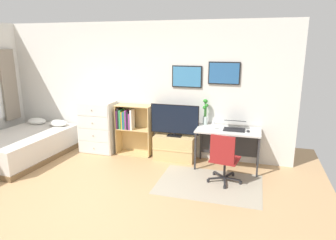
{
  "coord_description": "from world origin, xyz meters",
  "views": [
    {
      "loc": [
        2.31,
        -3.34,
        2.27
      ],
      "look_at": [
        0.86,
        1.5,
        0.98
      ],
      "focal_mm": 32.23,
      "sensor_mm": 36.0,
      "label": 1
    }
  ],
  "objects_px": {
    "bed": "(24,145)",
    "computer_mouse": "(248,131)",
    "bamboo_vase": "(205,111)",
    "tv_stand": "(175,148)",
    "dresser": "(98,127)",
    "bookshelf": "(131,125)",
    "desk": "(228,135)",
    "laptop": "(235,125)",
    "wine_glass": "(214,122)",
    "television": "(175,120)",
    "office_chair": "(224,158)"
  },
  "relations": [
    {
      "from": "tv_stand",
      "to": "computer_mouse",
      "type": "relative_size",
      "value": 7.7
    },
    {
      "from": "dresser",
      "to": "office_chair",
      "type": "distance_m",
      "value": 2.87
    },
    {
      "from": "laptop",
      "to": "bookshelf",
      "type": "bearing_deg",
      "value": 177.85
    },
    {
      "from": "desk",
      "to": "laptop",
      "type": "bearing_deg",
      "value": -4.18
    },
    {
      "from": "desk",
      "to": "computer_mouse",
      "type": "distance_m",
      "value": 0.41
    },
    {
      "from": "bed",
      "to": "computer_mouse",
      "type": "bearing_deg",
      "value": 10.45
    },
    {
      "from": "television",
      "to": "bookshelf",
      "type": "bearing_deg",
      "value": 175.64
    },
    {
      "from": "bookshelf",
      "to": "television",
      "type": "bearing_deg",
      "value": -4.36
    },
    {
      "from": "television",
      "to": "desk",
      "type": "xyz_separation_m",
      "value": [
        1.05,
        -0.01,
        -0.21
      ]
    },
    {
      "from": "tv_stand",
      "to": "office_chair",
      "type": "xyz_separation_m",
      "value": [
        1.06,
        -0.82,
        0.21
      ]
    },
    {
      "from": "computer_mouse",
      "to": "wine_glass",
      "type": "distance_m",
      "value": 0.63
    },
    {
      "from": "bamboo_vase",
      "to": "laptop",
      "type": "bearing_deg",
      "value": -15.33
    },
    {
      "from": "television",
      "to": "wine_glass",
      "type": "bearing_deg",
      "value": -11.42
    },
    {
      "from": "computer_mouse",
      "to": "desk",
      "type": "bearing_deg",
      "value": 159.17
    },
    {
      "from": "office_chair",
      "to": "laptop",
      "type": "bearing_deg",
      "value": 92.17
    },
    {
      "from": "bed",
      "to": "tv_stand",
      "type": "xyz_separation_m",
      "value": [
        2.95,
        0.79,
        -0.02
      ]
    },
    {
      "from": "tv_stand",
      "to": "laptop",
      "type": "height_order",
      "value": "laptop"
    },
    {
      "from": "tv_stand",
      "to": "office_chair",
      "type": "relative_size",
      "value": 0.93
    },
    {
      "from": "desk",
      "to": "office_chair",
      "type": "distance_m",
      "value": 0.8
    },
    {
      "from": "television",
      "to": "bed",
      "type": "bearing_deg",
      "value": -165.32
    },
    {
      "from": "dresser",
      "to": "bookshelf",
      "type": "xyz_separation_m",
      "value": [
        0.73,
        0.07,
        0.07
      ]
    },
    {
      "from": "office_chair",
      "to": "computer_mouse",
      "type": "bearing_deg",
      "value": 71.34
    },
    {
      "from": "tv_stand",
      "to": "television",
      "type": "relative_size",
      "value": 0.83
    },
    {
      "from": "television",
      "to": "bamboo_vase",
      "type": "xyz_separation_m",
      "value": [
        0.58,
        0.14,
        0.2
      ]
    },
    {
      "from": "computer_mouse",
      "to": "wine_glass",
      "type": "xyz_separation_m",
      "value": [
        -0.62,
        -0.02,
        0.12
      ]
    },
    {
      "from": "tv_stand",
      "to": "wine_glass",
      "type": "relative_size",
      "value": 4.45
    },
    {
      "from": "tv_stand",
      "to": "wine_glass",
      "type": "bearing_deg",
      "value": -12.99
    },
    {
      "from": "bamboo_vase",
      "to": "office_chair",
      "type": "bearing_deg",
      "value": -62.79
    },
    {
      "from": "bed",
      "to": "bookshelf",
      "type": "relative_size",
      "value": 1.94
    },
    {
      "from": "computer_mouse",
      "to": "bamboo_vase",
      "type": "xyz_separation_m",
      "value": [
        -0.83,
        0.29,
        0.26
      ]
    },
    {
      "from": "bamboo_vase",
      "to": "bed",
      "type": "bearing_deg",
      "value": -165.44
    },
    {
      "from": "tv_stand",
      "to": "television",
      "type": "xyz_separation_m",
      "value": [
        0.0,
        -0.02,
        0.57
      ]
    },
    {
      "from": "television",
      "to": "desk",
      "type": "height_order",
      "value": "television"
    },
    {
      "from": "bed",
      "to": "bamboo_vase",
      "type": "relative_size",
      "value": 4.05
    },
    {
      "from": "bed",
      "to": "desk",
      "type": "distance_m",
      "value": 4.08
    },
    {
      "from": "desk",
      "to": "bookshelf",
      "type": "bearing_deg",
      "value": 177.69
    },
    {
      "from": "laptop",
      "to": "wine_glass",
      "type": "distance_m",
      "value": 0.4
    },
    {
      "from": "office_chair",
      "to": "bamboo_vase",
      "type": "distance_m",
      "value": 1.19
    },
    {
      "from": "bed",
      "to": "bookshelf",
      "type": "distance_m",
      "value": 2.19
    },
    {
      "from": "computer_mouse",
      "to": "bed",
      "type": "bearing_deg",
      "value": -171.77
    },
    {
      "from": "dresser",
      "to": "computer_mouse",
      "type": "xyz_separation_m",
      "value": [
        3.1,
        -0.15,
        0.21
      ]
    },
    {
      "from": "dresser",
      "to": "tv_stand",
      "type": "distance_m",
      "value": 1.72
    },
    {
      "from": "bamboo_vase",
      "to": "tv_stand",
      "type": "bearing_deg",
      "value": -168.16
    },
    {
      "from": "bed",
      "to": "wine_glass",
      "type": "bearing_deg",
      "value": 11.56
    },
    {
      "from": "bed",
      "to": "wine_glass",
      "type": "xyz_separation_m",
      "value": [
        3.73,
        0.61,
        0.61
      ]
    },
    {
      "from": "wine_glass",
      "to": "computer_mouse",
      "type": "bearing_deg",
      "value": 1.41
    },
    {
      "from": "bamboo_vase",
      "to": "desk",
      "type": "bearing_deg",
      "value": -17.7
    },
    {
      "from": "desk",
      "to": "wine_glass",
      "type": "distance_m",
      "value": 0.41
    },
    {
      "from": "tv_stand",
      "to": "wine_glass",
      "type": "height_order",
      "value": "wine_glass"
    },
    {
      "from": "bed",
      "to": "bookshelf",
      "type": "bearing_deg",
      "value": 25.26
    }
  ]
}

